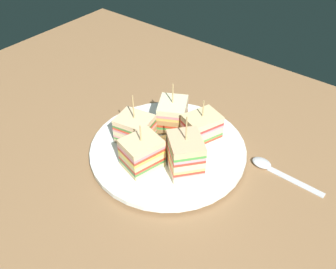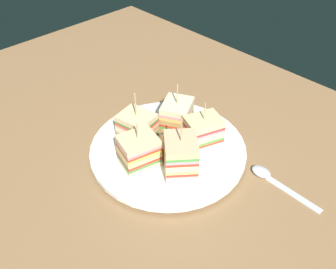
{
  "view_description": "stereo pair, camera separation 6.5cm",
  "coord_description": "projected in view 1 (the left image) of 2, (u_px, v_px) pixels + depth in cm",
  "views": [
    {
      "loc": [
        -30.57,
        38.87,
        46.65
      ],
      "look_at": [
        0.0,
        0.0,
        4.73
      ],
      "focal_mm": 38.55,
      "sensor_mm": 36.0,
      "label": 1
    },
    {
      "loc": [
        -35.39,
        34.55,
        46.65
      ],
      "look_at": [
        0.0,
        0.0,
        4.73
      ],
      "focal_mm": 38.55,
      "sensor_mm": 36.0,
      "label": 2
    }
  ],
  "objects": [
    {
      "name": "sandwich_wedge_3",
      "position": [
        173.0,
        114.0,
        0.7
      ],
      "size": [
        7.59,
        8.03,
        9.62
      ],
      "rotation": [
        0.0,
        0.0,
        8.35
      ],
      "color": "#D2B68D",
      "rests_on": "plate"
    },
    {
      "name": "sandwich_wedge_2",
      "position": [
        201.0,
        129.0,
        0.66
      ],
      "size": [
        6.7,
        7.6,
        9.08
      ],
      "rotation": [
        0.0,
        0.0,
        7.49
      ],
      "color": "beige",
      "rests_on": "plate"
    },
    {
      "name": "plate",
      "position": [
        168.0,
        150.0,
        0.67
      ],
      "size": [
        28.88,
        28.88,
        1.73
      ],
      "color": "white",
      "rests_on": "ground_plane"
    },
    {
      "name": "spoon",
      "position": [
        270.0,
        167.0,
        0.65
      ],
      "size": [
        13.52,
        2.62,
        1.0
      ],
      "rotation": [
        0.0,
        0.0,
        6.26
      ],
      "color": "silver",
      "rests_on": "ground_plane"
    },
    {
      "name": "sandwich_wedge_1",
      "position": [
        185.0,
        155.0,
        0.6
      ],
      "size": [
        8.24,
        8.12,
        11.49
      ],
      "rotation": [
        0.0,
        0.0,
        5.58
      ],
      "color": "beige",
      "rests_on": "plate"
    },
    {
      "name": "sandwich_wedge_4",
      "position": [
        135.0,
        129.0,
        0.67
      ],
      "size": [
        7.21,
        6.37,
        9.95
      ],
      "rotation": [
        0.0,
        0.0,
        9.62
      ],
      "color": "#D4B288",
      "rests_on": "plate"
    },
    {
      "name": "sandwich_wedge_0",
      "position": [
        142.0,
        153.0,
        0.61
      ],
      "size": [
        6.64,
        7.43,
        8.83
      ],
      "rotation": [
        0.0,
        0.0,
        4.46
      ],
      "color": "beige",
      "rests_on": "plate"
    },
    {
      "name": "ground_plane",
      "position": [
        168.0,
        157.0,
        0.68
      ],
      "size": [
        124.66,
        85.98,
        1.8
      ],
      "primitive_type": "cube",
      "color": "olive"
    },
    {
      "name": "chip_pile",
      "position": [
        172.0,
        145.0,
        0.66
      ],
      "size": [
        6.43,
        7.7,
        1.92
      ],
      "color": "#E5C861",
      "rests_on": "plate"
    }
  ]
}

